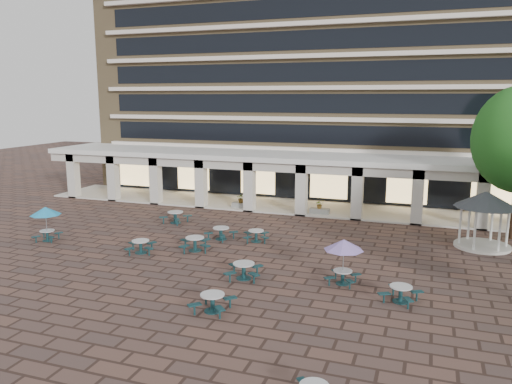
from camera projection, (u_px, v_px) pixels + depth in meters
ground at (209, 261)px, 27.57m from camera, size 120.00×120.00×0.00m
apartment_building at (315, 59)px, 48.82m from camera, size 40.00×15.50×25.20m
retail_arcade at (284, 171)px, 40.73m from camera, size 42.00×6.60×4.40m
picnic_table_3 at (401, 292)px, 22.01m from camera, size 1.97×1.97×0.74m
picnic_table_4 at (45, 212)px, 31.15m from camera, size 1.88×1.88×2.17m
picnic_table_5 at (195, 243)px, 29.36m from camera, size 2.27×2.27×0.83m
picnic_table_7 at (213, 301)px, 21.02m from camera, size 1.75×1.75×0.78m
picnic_table_8 at (141, 245)px, 28.96m from camera, size 2.06×2.06×0.75m
picnic_table_9 at (175, 216)px, 35.86m from camera, size 2.09×2.09×0.84m
picnic_table_10 at (244, 269)px, 24.83m from camera, size 2.06×2.06×0.81m
picnic_table_11 at (344, 247)px, 23.86m from camera, size 1.93×1.93×2.22m
picnic_table_12 at (221, 232)px, 31.73m from camera, size 2.04×2.04×0.78m
picnic_table_13 at (256, 235)px, 31.23m from camera, size 1.96×1.96×0.73m
gazebo at (485, 206)px, 29.67m from camera, size 3.65×3.65×3.40m
planter_left at (241, 203)px, 40.41m from camera, size 1.50×0.81×1.28m
planter_right at (320, 209)px, 38.32m from camera, size 1.50×0.75×1.19m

